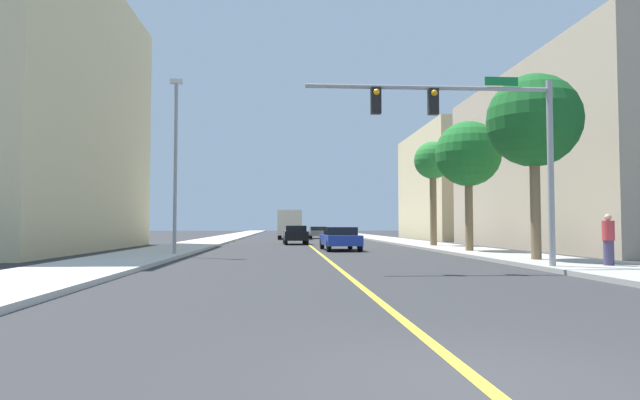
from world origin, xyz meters
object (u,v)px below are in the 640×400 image
Objects in this scene: car_blue at (340,238)px; pedestrian at (608,240)px; car_black at (295,234)px; street_lamp at (175,157)px; palm_mid at (468,155)px; traffic_signal_mast at (478,128)px; delivery_truck at (290,224)px; palm_far at (433,163)px; car_gray at (318,232)px; palm_near at (534,122)px.

car_blue is 15.93m from pedestrian.
car_blue is at bearing -78.78° from car_black.
street_lamp is 1.21× the size of palm_mid.
traffic_signal_mast reaches higher than delivery_truck.
palm_mid is 16.91m from car_black.
traffic_signal_mast is 18.08m from palm_far.
car_black is 26.10m from pedestrian.
palm_far is (14.70, 9.29, 0.89)m from street_lamp.
palm_far reaches higher than car_blue.
palm_mid is 1.66× the size of car_gray.
car_gray is at bearing 75.62° from street_lamp.
palm_near reaches higher than palm_mid.
traffic_signal_mast is 4.85m from palm_near.
pedestrian is (0.88, -17.60, -4.53)m from palm_far.
palm_mid is 8.56m from car_blue.
car_gray is (2.79, 17.88, -0.07)m from car_black.
palm_mid is 7.22m from palm_far.
car_black is (5.88, 15.91, -3.87)m from street_lamp.
palm_far is at bearing 78.93° from traffic_signal_mast.
palm_far is 0.78× the size of delivery_truck.
palm_far is at bearing -78.13° from car_gray.
traffic_signal_mast is 1.20× the size of palm_mid.
car_black is at bearing 122.16° from palm_mid.
palm_far is 12.02m from car_black.
palm_near is 1.06× the size of palm_far.
palm_far is at bearing -142.61° from pedestrian.
palm_mid reaches higher than traffic_signal_mast.
car_black is at bearing -100.84° from car_gray.
car_black is at bearing 143.13° from palm_far.
pedestrian is at bearing -82.64° from car_gray.
car_black is at bearing 69.73° from street_lamp.
car_blue is at bearing -92.82° from car_gray.
palm_mid is at bearing -81.42° from car_gray.
car_blue is (8.25, 5.83, -3.91)m from street_lamp.
street_lamp is 17.41m from palm_far.
car_black is 10.36m from car_blue.
palm_near is at bearing -75.50° from delivery_truck.
traffic_signal_mast is at bearing -101.07° from palm_far.
palm_near is 7.21m from palm_mid.
palm_near is at bearing -61.80° from car_blue.
street_lamp is 35.11m from car_gray.
car_gray is at bearing 98.79° from palm_near.
delivery_truck is at bearing 97.99° from traffic_signal_mast.
pedestrian is at bearing -87.13° from palm_far.
delivery_truck is (5.60, 31.75, -3.04)m from street_lamp.
car_blue is 0.52× the size of delivery_truck.
palm_near reaches higher than car_black.
car_black reaches higher than car_blue.
car_blue is 26.08m from delivery_truck.
palm_mid reaches higher than pedestrian.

